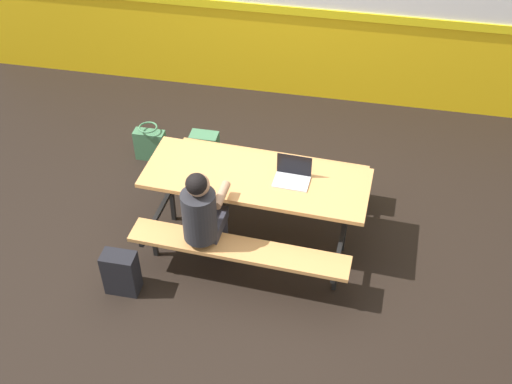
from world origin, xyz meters
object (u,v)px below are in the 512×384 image
student_nearer (202,213)px  satchel_spare (121,272)px  backpack_dark (205,151)px  picnic_table_main (256,190)px  laptop_silver (292,176)px  tote_bag_bright (150,144)px

student_nearer → satchel_spare: bearing=-150.3°
backpack_dark → satchel_spare: same height
picnic_table_main → laptop_silver: (0.33, 0.02, 0.21)m
laptop_silver → satchel_spare: 1.76m
laptop_silver → student_nearer: bearing=-141.4°
student_nearer → satchel_spare: student_nearer is taller
picnic_table_main → laptop_silver: laptop_silver is taller
picnic_table_main → tote_bag_bright: picnic_table_main is taller
backpack_dark → tote_bag_bright: size_ratio=1.02×
student_nearer → satchel_spare: 0.91m
laptop_silver → tote_bag_bright: 2.06m
backpack_dark → satchel_spare: 1.88m
tote_bag_bright → satchel_spare: satchel_spare is taller
picnic_table_main → laptop_silver: size_ratio=6.38×
student_nearer → backpack_dark: 1.60m
picnic_table_main → backpack_dark: picnic_table_main is taller
picnic_table_main → backpack_dark: (-0.76, 0.94, -0.36)m
student_nearer → backpack_dark: bearing=104.8°
backpack_dark → student_nearer: bearing=-75.2°
student_nearer → backpack_dark: student_nearer is taller
tote_bag_bright → satchel_spare: bearing=-79.2°
picnic_table_main → student_nearer: 0.66m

